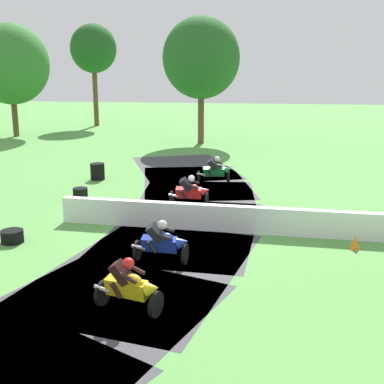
{
  "coord_description": "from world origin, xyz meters",
  "views": [
    {
      "loc": [
        2.51,
        -16.41,
        5.41
      ],
      "look_at": [
        -0.0,
        1.6,
        0.9
      ],
      "focal_mm": 47.69,
      "sensor_mm": 36.0,
      "label": 1
    }
  ],
  "objects_px": {
    "tire_stack_mid_a": "(12,236)",
    "traffic_cone": "(355,242)",
    "motorcycle_trailing_red": "(191,191)",
    "motorcycle_fourth_green": "(215,170)",
    "motorcycle_lead_yellow": "(129,286)",
    "tire_stack_mid_b": "(80,195)",
    "motorcycle_chase_blue": "(162,242)",
    "tire_stack_far": "(98,171)"
  },
  "relations": [
    {
      "from": "traffic_cone",
      "to": "motorcycle_trailing_red",
      "type": "bearing_deg",
      "value": 144.05
    },
    {
      "from": "motorcycle_lead_yellow",
      "to": "motorcycle_chase_blue",
      "type": "bearing_deg",
      "value": 87.03
    },
    {
      "from": "tire_stack_mid_a",
      "to": "tire_stack_mid_b",
      "type": "bearing_deg",
      "value": 84.96
    },
    {
      "from": "motorcycle_chase_blue",
      "to": "motorcycle_trailing_red",
      "type": "distance_m",
      "value": 6.0
    },
    {
      "from": "motorcycle_chase_blue",
      "to": "traffic_cone",
      "type": "relative_size",
      "value": 3.86
    },
    {
      "from": "motorcycle_chase_blue",
      "to": "tire_stack_mid_a",
      "type": "bearing_deg",
      "value": 167.76
    },
    {
      "from": "tire_stack_mid_b",
      "to": "tire_stack_mid_a",
      "type": "bearing_deg",
      "value": -95.04
    },
    {
      "from": "motorcycle_trailing_red",
      "to": "motorcycle_fourth_green",
      "type": "bearing_deg",
      "value": 82.09
    },
    {
      "from": "motorcycle_trailing_red",
      "to": "tire_stack_far",
      "type": "bearing_deg",
      "value": 140.47
    },
    {
      "from": "motorcycle_fourth_green",
      "to": "tire_stack_mid_a",
      "type": "xyz_separation_m",
      "value": [
        -5.55,
        -9.11,
        -0.44
      ]
    },
    {
      "from": "motorcycle_chase_blue",
      "to": "tire_stack_far",
      "type": "bearing_deg",
      "value": 117.03
    },
    {
      "from": "motorcycle_chase_blue",
      "to": "motorcycle_trailing_red",
      "type": "bearing_deg",
      "value": 90.52
    },
    {
      "from": "motorcycle_trailing_red",
      "to": "motorcycle_chase_blue",
      "type": "bearing_deg",
      "value": -89.48
    },
    {
      "from": "motorcycle_fourth_green",
      "to": "traffic_cone",
      "type": "bearing_deg",
      "value": -58.69
    },
    {
      "from": "motorcycle_lead_yellow",
      "to": "motorcycle_trailing_red",
      "type": "distance_m",
      "value": 8.98
    },
    {
      "from": "motorcycle_chase_blue",
      "to": "traffic_cone",
      "type": "xyz_separation_m",
      "value": [
        5.55,
        1.94,
        -0.41
      ]
    },
    {
      "from": "motorcycle_chase_blue",
      "to": "motorcycle_lead_yellow",
      "type": "bearing_deg",
      "value": -92.97
    },
    {
      "from": "motorcycle_trailing_red",
      "to": "tire_stack_far",
      "type": "relative_size",
      "value": 2.1
    },
    {
      "from": "motorcycle_trailing_red",
      "to": "tire_stack_mid_a",
      "type": "relative_size",
      "value": 2.39
    },
    {
      "from": "motorcycle_lead_yellow",
      "to": "motorcycle_chase_blue",
      "type": "relative_size",
      "value": 1.0
    },
    {
      "from": "motorcycle_lead_yellow",
      "to": "tire_stack_mid_a",
      "type": "height_order",
      "value": "motorcycle_lead_yellow"
    },
    {
      "from": "motorcycle_chase_blue",
      "to": "traffic_cone",
      "type": "bearing_deg",
      "value": 19.21
    },
    {
      "from": "tire_stack_far",
      "to": "motorcycle_trailing_red",
      "type": "bearing_deg",
      "value": -39.53
    },
    {
      "from": "motorcycle_trailing_red",
      "to": "motorcycle_fourth_green",
      "type": "distance_m",
      "value": 4.24
    },
    {
      "from": "motorcycle_trailing_red",
      "to": "tire_stack_mid_a",
      "type": "height_order",
      "value": "motorcycle_trailing_red"
    },
    {
      "from": "motorcycle_trailing_red",
      "to": "tire_stack_mid_b",
      "type": "bearing_deg",
      "value": 179.33
    },
    {
      "from": "tire_stack_mid_a",
      "to": "tire_stack_far",
      "type": "height_order",
      "value": "tire_stack_far"
    },
    {
      "from": "motorcycle_lead_yellow",
      "to": "tire_stack_mid_a",
      "type": "xyz_separation_m",
      "value": [
        -4.87,
        4.07,
        -0.45
      ]
    },
    {
      "from": "tire_stack_far",
      "to": "tire_stack_mid_b",
      "type": "bearing_deg",
      "value": -81.08
    },
    {
      "from": "tire_stack_mid_a",
      "to": "tire_stack_mid_b",
      "type": "distance_m",
      "value": 4.99
    },
    {
      "from": "traffic_cone",
      "to": "motorcycle_chase_blue",
      "type": "bearing_deg",
      "value": -160.79
    },
    {
      "from": "tire_stack_mid_b",
      "to": "motorcycle_chase_blue",
      "type": "bearing_deg",
      "value": -52.86
    },
    {
      "from": "tire_stack_far",
      "to": "traffic_cone",
      "type": "xyz_separation_m",
      "value": [
        10.81,
        -8.36,
        -0.18
      ]
    },
    {
      "from": "motorcycle_trailing_red",
      "to": "tire_stack_mid_a",
      "type": "xyz_separation_m",
      "value": [
        -4.97,
        -4.91,
        -0.43
      ]
    },
    {
      "from": "motorcycle_chase_blue",
      "to": "traffic_cone",
      "type": "distance_m",
      "value": 5.9
    },
    {
      "from": "tire_stack_mid_a",
      "to": "traffic_cone",
      "type": "xyz_separation_m",
      "value": [
        10.58,
        0.85,
        0.02
      ]
    },
    {
      "from": "tire_stack_mid_a",
      "to": "tire_stack_mid_b",
      "type": "height_order",
      "value": "tire_stack_mid_b"
    },
    {
      "from": "motorcycle_fourth_green",
      "to": "tire_stack_mid_b",
      "type": "height_order",
      "value": "motorcycle_fourth_green"
    },
    {
      "from": "motorcycle_trailing_red",
      "to": "traffic_cone",
      "type": "relative_size",
      "value": 3.82
    },
    {
      "from": "motorcycle_lead_yellow",
      "to": "tire_stack_mid_b",
      "type": "height_order",
      "value": "motorcycle_lead_yellow"
    },
    {
      "from": "tire_stack_far",
      "to": "traffic_cone",
      "type": "height_order",
      "value": "tire_stack_far"
    },
    {
      "from": "traffic_cone",
      "to": "tire_stack_far",
      "type": "bearing_deg",
      "value": 142.28
    }
  ]
}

